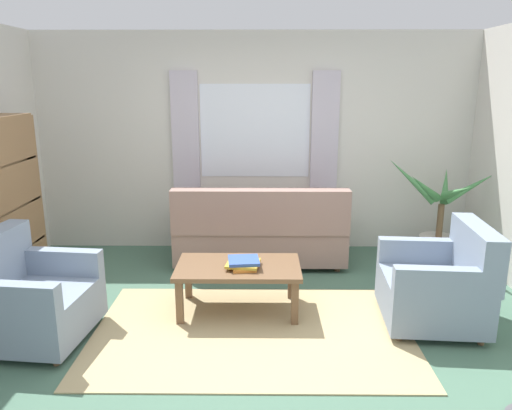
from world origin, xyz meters
name	(u,v)px	position (x,y,z in m)	size (l,w,h in m)	color
ground_plane	(252,332)	(0.00, 0.00, 0.00)	(6.24, 6.24, 0.00)	#476B56
wall_back	(255,143)	(0.00, 2.26, 1.30)	(5.32, 0.12, 2.60)	silver
window_with_curtains	(255,131)	(0.00, 2.18, 1.45)	(1.98, 0.07, 1.40)	white
area_rug	(252,332)	(0.00, 0.00, 0.01)	(2.62, 1.69, 0.01)	tan
couch	(260,232)	(0.07, 1.60, 0.37)	(1.90, 0.82, 0.92)	gray
armchair_left	(28,298)	(-1.78, -0.12, 0.35)	(0.90, 0.92, 0.88)	gray
armchair_right	(440,285)	(1.59, 0.18, 0.35)	(0.88, 0.90, 0.88)	gray
coffee_table	(238,271)	(-0.13, 0.40, 0.38)	(1.10, 0.64, 0.44)	brown
book_stack_on_table	(243,263)	(-0.08, 0.35, 0.48)	(0.31, 0.30, 0.08)	orange
potted_plant	(438,227)	(2.09, 1.65, 0.42)	(1.14, 1.05, 1.19)	#B7B2A8
bookshelf	(11,214)	(-2.35, 0.85, 0.78)	(0.30, 0.94, 1.72)	olive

